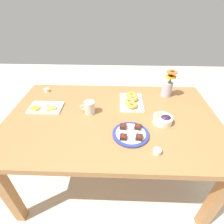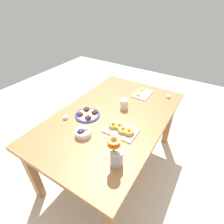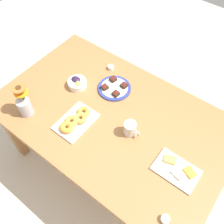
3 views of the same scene
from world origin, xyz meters
TOP-DOWN VIEW (x-y plane):
  - ground_plane at (0.00, 0.00)m, footprint 6.00×6.00m
  - dining_table at (0.00, 0.00)m, footprint 1.60×1.00m
  - coffee_mug at (0.17, -0.04)m, footprint 0.12×0.08m
  - grape_bowl at (-0.37, 0.06)m, footprint 0.14×0.14m
  - cheese_platter at (0.54, -0.08)m, footprint 0.26×0.17m
  - croissant_platter at (-0.16, -0.19)m, footprint 0.19×0.28m
  - jam_cup_honey at (-0.28, 0.35)m, footprint 0.05×0.05m
  - jam_cup_berry at (0.63, -0.36)m, footprint 0.05×0.05m
  - dessert_plate at (-0.13, 0.20)m, footprint 0.24×0.24m
  - flower_vase at (-0.48, -0.33)m, footprint 0.10×0.11m

SIDE VIEW (x-z plane):
  - ground_plane at x=0.00m, z-range 0.00..0.00m
  - dining_table at x=0.00m, z-range 0.28..1.02m
  - cheese_platter at x=0.54m, z-range 0.73..0.77m
  - dessert_plate at x=-0.13m, z-range 0.72..0.78m
  - jam_cup_honey at x=-0.28m, z-range 0.74..0.77m
  - jam_cup_berry at x=0.63m, z-range 0.74..0.77m
  - croissant_platter at x=-0.16m, z-range 0.74..0.79m
  - grape_bowl at x=-0.37m, z-range 0.74..0.80m
  - coffee_mug at x=0.17m, z-range 0.74..0.84m
  - flower_vase at x=-0.48m, z-range 0.70..0.94m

